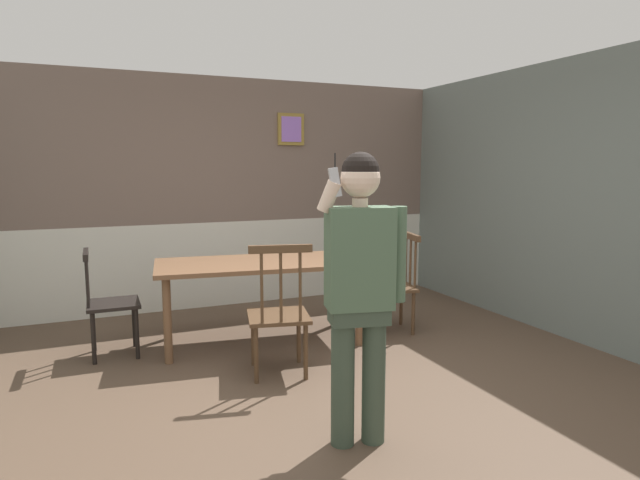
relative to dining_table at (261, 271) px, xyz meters
name	(u,v)px	position (x,y,z in m)	size (l,w,h in m)	color
ground_plane	(317,397)	(-0.01, -1.35, -0.69)	(6.36, 6.36, 0.00)	brown
room_back_partition	(221,198)	(-0.01, 1.55, 0.60)	(5.61, 0.17, 2.66)	#756056
room_right_partition	(607,203)	(2.79, -1.35, 0.64)	(0.13, 5.79, 2.66)	slate
dining_table	(261,271)	(0.00, 0.00, 0.00)	(2.00, 1.11, 0.78)	brown
chair_near_window	(109,303)	(-1.33, 0.17, -0.21)	(0.44, 0.44, 0.94)	black
chair_by_doorway	(394,284)	(1.33, -0.18, -0.21)	(0.55, 0.55, 0.99)	#513823
chair_at_table_head	(279,313)	(-0.11, -0.82, -0.19)	(0.57, 0.57, 1.07)	#513823
person_figure	(360,280)	(-0.02, -2.03, 0.31)	(0.53, 0.29, 1.73)	#3A493A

